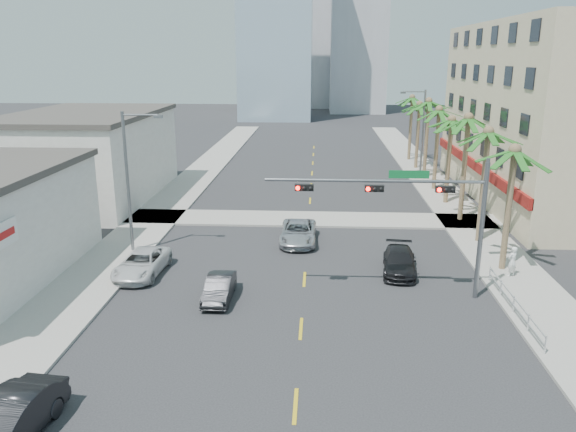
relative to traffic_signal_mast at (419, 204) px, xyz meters
The scene contains 25 objects.
ground 11.06m from the traffic_signal_mast, 126.03° to the right, with size 260.00×260.00×0.00m, color #262628.
sidewalk_right 14.44m from the traffic_signal_mast, 62.71° to the left, with size 4.00×120.00×0.15m, color gray.
sidewalk_left 22.05m from the traffic_signal_mast, 145.89° to the left, with size 4.00×120.00×0.15m, color gray.
sidewalk_cross 15.99m from the traffic_signal_mast, 112.38° to the left, with size 80.00×4.00×0.15m, color gray.
building_right 27.47m from the traffic_signal_mast, 53.68° to the left, with size 15.25×28.00×15.00m.
building_left_far 32.30m from the traffic_signal_mast, 141.59° to the left, with size 11.00×18.00×7.20m, color beige.
tower_far_center 118.45m from the traffic_signal_mast, 94.29° to the left, with size 16.00×16.00×42.00m, color #ADADB2.
traffic_signal_mast is the anchor object (origin of this frame).
palm_tree_0 7.37m from the traffic_signal_mast, 34.84° to the left, with size 4.80×4.80×7.80m.
palm_tree_1 11.18m from the traffic_signal_mast, 57.84° to the left, with size 4.80×4.80×8.16m.
palm_tree_2 15.81m from the traffic_signal_mast, 68.07° to the left, with size 4.80×4.80×8.52m.
palm_tree_3 20.59m from the traffic_signal_mast, 73.51° to the left, with size 4.80×4.80×7.80m.
palm_tree_4 25.63m from the traffic_signal_mast, 76.83° to the left, with size 4.80×4.80×8.16m.
palm_tree_5 30.72m from the traffic_signal_mast, 79.05° to the left, with size 4.80×4.80×8.52m.
palm_tree_6 35.78m from the traffic_signal_mast, 80.63° to the left, with size 4.80×4.80×7.80m.
palm_tree_7 40.93m from the traffic_signal_mast, 81.82° to the left, with size 4.80×4.80×8.16m.
streetlight_left 17.84m from the traffic_signal_mast, 160.18° to the left, with size 2.55×0.25×9.00m.
streetlight_right 30.50m from the traffic_signal_mast, 80.16° to the left, with size 2.55×0.25×9.00m.
guardrail 6.59m from the traffic_signal_mast, 23.39° to the right, with size 0.08×8.08×1.00m.
car_parked_mid 19.96m from the traffic_signal_mast, 140.38° to the right, with size 1.65×4.73×1.56m, color black.
car_parked_far 15.96m from the traffic_signal_mast, behind, with size 2.28×4.94×1.37m, color silver.
car_lane_left 11.10m from the traffic_signal_mast, behind, with size 1.32×3.78×1.25m, color black.
car_lane_center 11.56m from the traffic_signal_mast, 126.63° to the left, with size 2.36×5.12×1.42m, color silver.
car_lane_right 5.61m from the traffic_signal_mast, 94.69° to the left, with size 1.86×4.58×1.33m, color black.
pedestrian 7.73m from the traffic_signal_mast, 25.63° to the left, with size 0.64×0.42×1.75m, color white.
Camera 1 is at (0.71, -19.63, 12.21)m, focal length 35.00 mm.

